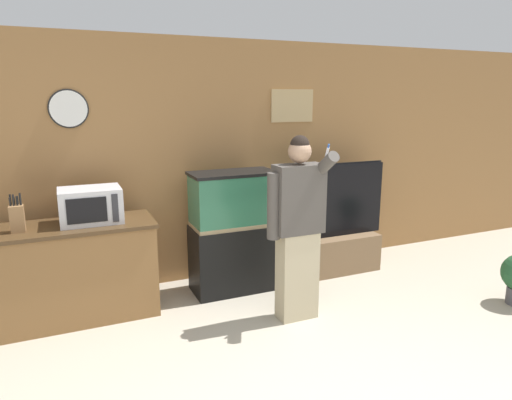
# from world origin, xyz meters

# --- Properties ---
(wall_back_paneled) EXTENTS (10.00, 0.08, 2.60)m
(wall_back_paneled) POSITION_xyz_m (-0.00, 2.95, 1.30)
(wall_back_paneled) COLOR olive
(wall_back_paneled) RESTS_ON ground_plane
(counter_island) EXTENTS (1.57, 0.62, 0.89)m
(counter_island) POSITION_xyz_m (-1.50, 2.45, 0.45)
(counter_island) COLOR brown
(counter_island) RESTS_ON ground_plane
(microwave) EXTENTS (0.53, 0.39, 0.31)m
(microwave) POSITION_xyz_m (-1.26, 2.46, 1.04)
(microwave) COLOR silver
(microwave) RESTS_ON counter_island
(knife_block) EXTENTS (0.11, 0.11, 0.33)m
(knife_block) POSITION_xyz_m (-1.85, 2.38, 1.01)
(knife_block) COLOR olive
(knife_block) RESTS_ON counter_island
(aquarium_on_stand) EXTENTS (0.87, 0.45, 1.26)m
(aquarium_on_stand) POSITION_xyz_m (0.11, 2.46, 0.63)
(aquarium_on_stand) COLOR black
(aquarium_on_stand) RESTS_ON ground_plane
(tv_on_stand) EXTENTS (1.17, 0.40, 1.27)m
(tv_on_stand) POSITION_xyz_m (1.40, 2.48, 0.37)
(tv_on_stand) COLOR brown
(tv_on_stand) RESTS_ON ground_plane
(person_standing) EXTENTS (0.53, 0.40, 1.68)m
(person_standing) POSITION_xyz_m (0.41, 1.64, 0.88)
(person_standing) COLOR #BCAD89
(person_standing) RESTS_ON ground_plane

